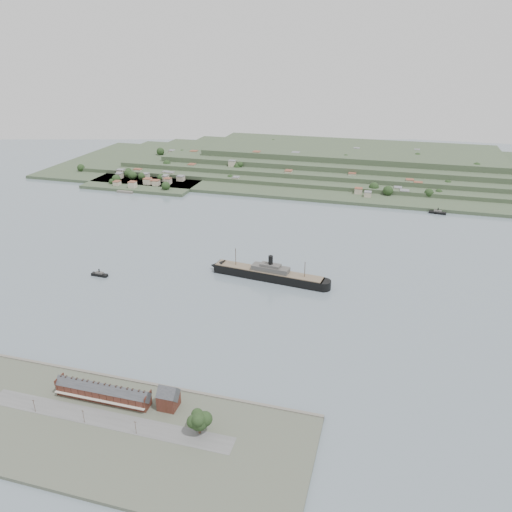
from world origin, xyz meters
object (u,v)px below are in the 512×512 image
(steamship, at_px, (265,273))
(tugboat, at_px, (100,274))
(fig_tree, at_px, (199,421))
(terrace_row, at_px, (103,392))
(gabled_building, at_px, (168,398))

(steamship, bearing_deg, tugboat, -166.24)
(steamship, height_order, fig_tree, steamship)
(steamship, relative_size, fig_tree, 7.83)
(terrace_row, xyz_separation_m, tugboat, (-90.51, 141.48, -5.22))
(terrace_row, height_order, tugboat, terrace_row)
(gabled_building, relative_size, fig_tree, 1.02)
(gabled_building, distance_m, steamship, 171.33)
(gabled_building, bearing_deg, terrace_row, -173.88)
(steamship, height_order, tugboat, steamship)
(gabled_building, bearing_deg, tugboat, 132.96)
(tugboat, height_order, fig_tree, fig_tree)
(gabled_building, height_order, steamship, steamship)
(terrace_row, bearing_deg, steamship, 75.07)
(steamship, distance_m, tugboat, 141.29)
(terrace_row, relative_size, steamship, 0.51)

